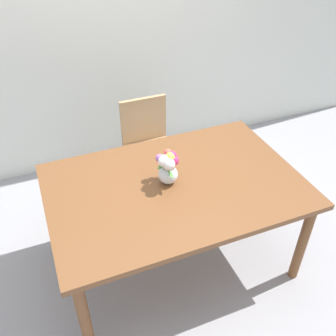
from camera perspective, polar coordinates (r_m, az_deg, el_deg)
ground_plane at (r=3.06m, az=0.92°, el=-13.45°), size 12.00×12.00×0.00m
back_wall at (r=3.60m, az=-9.43°, el=21.18°), size 7.00×0.10×2.80m
dining_table at (r=2.57m, az=1.06°, el=-3.77°), size 1.70×1.14×0.76m
chair_far at (r=3.38m, az=-3.04°, el=4.05°), size 0.42×0.42×0.90m
flower_vase at (r=2.45m, az=-0.01°, el=0.13°), size 0.17×0.21×0.23m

